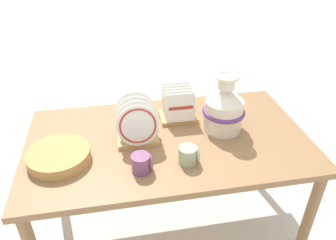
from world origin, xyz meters
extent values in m
plane|color=beige|center=(0.00, 0.00, 0.00)|extent=(14.00, 14.00, 0.00)
cube|color=olive|center=(0.00, 0.00, 0.66)|extent=(1.44, 0.81, 0.03)
cylinder|color=olive|center=(0.67, -0.36, 0.32)|extent=(0.06, 0.06, 0.64)
cylinder|color=olive|center=(-0.67, 0.36, 0.32)|extent=(0.06, 0.06, 0.64)
cylinder|color=olive|center=(0.67, 0.36, 0.32)|extent=(0.06, 0.06, 0.64)
cylinder|color=silver|center=(0.30, 0.03, 0.76)|extent=(0.20, 0.20, 0.17)
cone|color=silver|center=(0.30, 0.03, 0.88)|extent=(0.20, 0.20, 0.07)
cylinder|color=silver|center=(0.30, 0.03, 0.95)|extent=(0.08, 0.08, 0.07)
torus|color=silver|center=(0.30, 0.03, 0.98)|extent=(0.12, 0.12, 0.02)
torus|color=#60337A|center=(0.30, 0.03, 0.78)|extent=(0.22, 0.22, 0.02)
cube|color=tan|center=(-0.16, 0.01, 0.69)|extent=(0.21, 0.16, 0.02)
cylinder|color=tan|center=(-0.23, 0.08, 0.73)|extent=(0.01, 0.01, 0.07)
cylinder|color=tan|center=(-0.08, 0.08, 0.73)|extent=(0.01, 0.01, 0.07)
cylinder|color=white|center=(-0.16, -0.05, 0.80)|extent=(0.21, 0.04, 0.20)
torus|color=#B23323|center=(-0.16, -0.06, 0.80)|extent=(0.18, 0.04, 0.18)
cylinder|color=white|center=(-0.16, -0.01, 0.80)|extent=(0.21, 0.04, 0.20)
cylinder|color=white|center=(-0.16, 0.04, 0.80)|extent=(0.21, 0.04, 0.20)
cylinder|color=white|center=(-0.16, 0.08, 0.80)|extent=(0.21, 0.04, 0.20)
cube|color=tan|center=(0.09, 0.18, 0.69)|extent=(0.21, 0.16, 0.02)
cylinder|color=tan|center=(0.02, 0.25, 0.73)|extent=(0.01, 0.01, 0.07)
cylinder|color=tan|center=(0.16, 0.25, 0.73)|extent=(0.01, 0.01, 0.07)
cube|color=white|center=(0.09, 0.12, 0.78)|extent=(0.16, 0.04, 0.16)
cube|color=white|center=(0.09, 0.15, 0.78)|extent=(0.16, 0.04, 0.16)
cube|color=white|center=(0.09, 0.18, 0.78)|extent=(0.16, 0.04, 0.16)
cube|color=white|center=(0.09, 0.22, 0.78)|extent=(0.16, 0.04, 0.16)
cube|color=white|center=(0.09, 0.25, 0.78)|extent=(0.16, 0.04, 0.16)
cube|color=#B23323|center=(0.09, 0.11, 0.78)|extent=(0.13, 0.01, 0.02)
cylinder|color=tan|center=(-0.53, -0.09, 0.68)|extent=(0.29, 0.29, 0.01)
cylinder|color=tan|center=(-0.53, -0.09, 0.69)|extent=(0.29, 0.29, 0.01)
cylinder|color=tan|center=(-0.53, -0.09, 0.70)|extent=(0.29, 0.29, 0.01)
cylinder|color=tan|center=(-0.53, -0.09, 0.71)|extent=(0.29, 0.29, 0.01)
cylinder|color=tan|center=(-0.53, -0.09, 0.72)|extent=(0.29, 0.29, 0.01)
cylinder|color=tan|center=(-0.53, -0.09, 0.73)|extent=(0.29, 0.29, 0.01)
cylinder|color=#9EB28E|center=(0.05, -0.21, 0.72)|extent=(0.09, 0.09, 0.08)
torus|color=#9EB28E|center=(0.10, -0.21, 0.72)|extent=(0.02, 0.07, 0.07)
cylinder|color=#7A4770|center=(-0.16, -0.23, 0.72)|extent=(0.09, 0.09, 0.08)
torus|color=#7A4770|center=(-0.12, -0.23, 0.72)|extent=(0.02, 0.07, 0.07)
camera|label=1|loc=(-0.25, -1.35, 1.67)|focal=35.00mm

